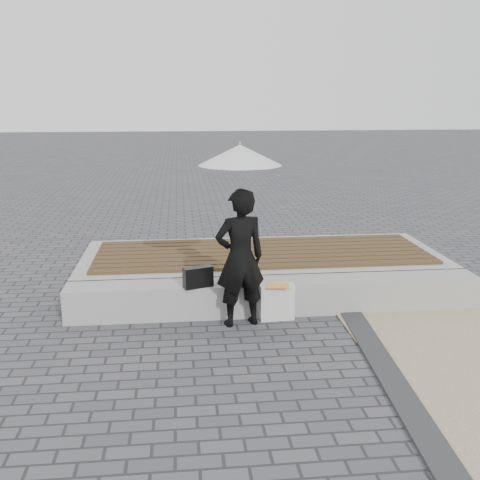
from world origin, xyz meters
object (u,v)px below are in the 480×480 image
at_px(handbag, 198,277).
at_px(canvas_tote, 276,302).
at_px(seating_ledge, 276,296).
at_px(parasol, 240,155).
at_px(woman, 240,258).

bearing_deg(handbag, canvas_tote, -23.67).
xyz_separation_m(seating_ledge, canvas_tote, (-0.04, -0.25, 0.01)).
height_order(parasol, handbag, parasol).
bearing_deg(woman, seating_ledge, -155.85).
bearing_deg(seating_ledge, canvas_tote, -98.29).
height_order(seating_ledge, woman, woman).
bearing_deg(parasol, canvas_tote, 14.81).
bearing_deg(handbag, seating_ledge, -8.70).
height_order(parasol, canvas_tote, parasol).
distance_m(woman, canvas_tote, 0.74).
bearing_deg(parasol, handbag, 157.04).
xyz_separation_m(woman, handbag, (-0.47, 0.20, -0.27)).
distance_m(seating_ledge, parasol, 1.84).
relative_size(handbag, canvas_tote, 0.81).
relative_size(parasol, handbag, 3.36).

